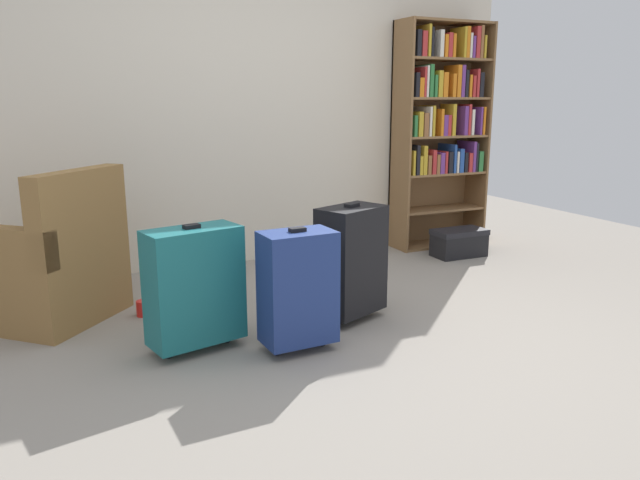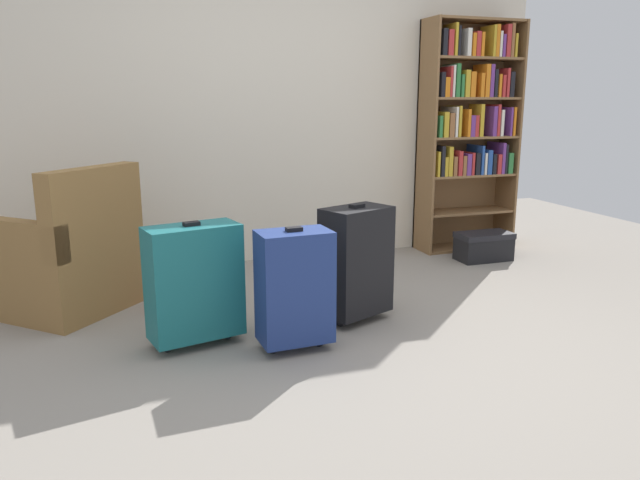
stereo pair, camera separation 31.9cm
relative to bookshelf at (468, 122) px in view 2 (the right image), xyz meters
The scene contains 9 objects.
ground_plane 2.77m from the bookshelf, 131.31° to the right, with size 8.04×8.04×0.00m, color gray.
back_wall 1.71m from the bookshelf, behind, with size 4.59×0.10×2.60m, color beige.
bookshelf is the anchor object (origin of this frame).
armchair 3.33m from the bookshelf, 168.90° to the right, with size 0.99×0.99×0.90m.
mug 2.99m from the bookshelf, 163.34° to the right, with size 0.12×0.08×0.10m.
storage_box 1.07m from the bookshelf, 98.17° to the right, with size 0.44×0.24×0.23m.
suitcase_navy_blue 2.73m from the bookshelf, 140.60° to the right, with size 0.38×0.25×0.65m.
suitcase_teal 2.99m from the bookshelf, 150.15° to the right, with size 0.52×0.33×0.67m.
suitcase_black 2.20m from the bookshelf, 138.82° to the right, with size 0.46×0.38×0.70m.
Camera 2 is at (-1.18, -2.62, 1.29)m, focal length 34.00 mm.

